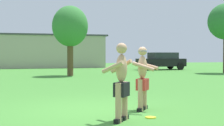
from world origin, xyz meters
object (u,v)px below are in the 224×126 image
at_px(player_in_red, 143,76).
at_px(car_black_near_post, 161,61).
at_px(frisbee, 151,117).
at_px(tree_right_field, 70,27).
at_px(player_near, 121,80).

distance_m(player_in_red, car_black_near_post, 20.91).
xyz_separation_m(frisbee, tree_right_field, (0.15, 14.13, 3.22)).
xyz_separation_m(frisbee, car_black_near_post, (9.30, 19.75, 0.81)).
bearing_deg(frisbee, car_black_near_post, 64.78).
xyz_separation_m(player_in_red, tree_right_field, (-0.02, 13.19, 2.35)).
bearing_deg(car_black_near_post, frisbee, -115.22).
bearing_deg(player_in_red, tree_right_field, 90.09).
distance_m(player_in_red, tree_right_field, 13.40).
bearing_deg(tree_right_field, frisbee, -90.61).
bearing_deg(frisbee, player_in_red, 79.65).
distance_m(player_near, tree_right_field, 14.49).
xyz_separation_m(player_near, player_in_red, (0.91, 1.08, 0.00)).
bearing_deg(frisbee, player_near, -169.04).
bearing_deg(tree_right_field, player_in_red, -89.91).
bearing_deg(player_near, player_in_red, 50.02).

